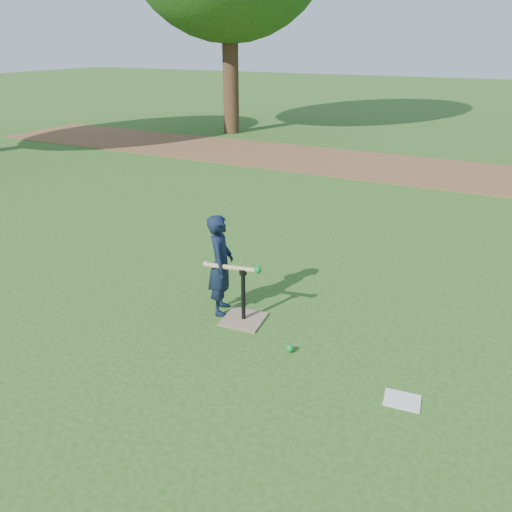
% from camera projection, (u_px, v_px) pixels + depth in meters
% --- Properties ---
extents(ground, '(80.00, 80.00, 0.00)m').
position_uv_depth(ground, '(258.00, 307.00, 5.73)').
color(ground, '#285116').
rests_on(ground, ground).
extents(dirt_strip, '(24.00, 3.00, 0.01)m').
position_uv_depth(dirt_strip, '(399.00, 168.00, 11.86)').
color(dirt_strip, brown).
rests_on(dirt_strip, ground).
extents(child, '(0.42, 0.49, 1.14)m').
position_uv_depth(child, '(221.00, 265.00, 5.42)').
color(child, black).
rests_on(child, ground).
extents(wiffle_ball_ground, '(0.08, 0.08, 0.08)m').
position_uv_depth(wiffle_ball_ground, '(290.00, 348.00, 4.89)').
color(wiffle_ball_ground, '#0B8125').
rests_on(wiffle_ball_ground, ground).
extents(clipboard, '(0.32, 0.26, 0.01)m').
position_uv_depth(clipboard, '(402.00, 400.00, 4.24)').
color(clipboard, silver).
rests_on(clipboard, ground).
extents(batting_tee, '(0.47, 0.47, 0.61)m').
position_uv_depth(batting_tee, '(244.00, 311.00, 5.42)').
color(batting_tee, '#896F57').
rests_on(batting_tee, ground).
extents(swing_action, '(0.65, 0.17, 0.09)m').
position_uv_depth(swing_action, '(235.00, 268.00, 5.24)').
color(swing_action, tan).
rests_on(swing_action, ground).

